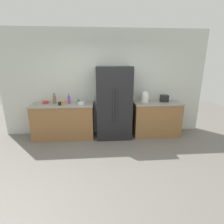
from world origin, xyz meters
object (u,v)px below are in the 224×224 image
Objects in this scene: rice_cooker at (144,97)px; cup_b at (60,104)px; cup_c at (64,102)px; toaster at (164,98)px; bottle_a at (54,99)px; bottle_b at (69,100)px; bowl_b at (81,103)px; cup_a at (79,101)px; refrigerator at (114,103)px; bowl_a at (46,102)px.

rice_cooker reaches higher than cup_b.
cup_c is (-2.14, -0.09, -0.09)m from rice_cooker.
rice_cooker is (-0.55, 0.02, 0.05)m from toaster.
rice_cooker reaches higher than toaster.
bottle_a is 0.38m from bottle_b.
bottle_a reaches higher than bowl_b.
rice_cooker is 2.39m from bottle_a.
toaster is 0.55m from rice_cooker.
cup_a is at bearing 26.06° from cup_b.
cup_c is (-0.37, -0.10, -0.00)m from cup_a.
refrigerator is 9.31× the size of toaster.
refrigerator reaches higher than cup_b.
bowl_b is (-0.85, -0.04, 0.02)m from refrigerator.
bowl_a is (-0.49, 0.10, -0.01)m from cup_c.
refrigerator is 22.37× the size of cup_b.
cup_c is at bearing 56.46° from cup_b.
bottle_a is at bearing 160.17° from cup_c.
refrigerator is at bearing 4.46° from cup_b.
toaster is 2.78m from cup_b.
toaster is 2.40× the size of cup_b.
refrigerator is 6.36× the size of rice_cooker.
bottle_b is at bearing 177.00° from refrigerator.
cup_b is at bearing -153.94° from cup_a.
refrigerator is at bearing -3.28° from bowl_a.
refrigerator is 0.86m from rice_cooker.
cup_b is 0.57× the size of bowl_a.
cup_a is at bearing 0.52° from bowl_a.
toaster reaches higher than cup_b.
refrigerator is at bearing -0.26° from cup_c.
rice_cooker is 2.63m from bowl_a.
bottle_b is 0.15m from cup_c.
rice_cooker is (0.84, 0.10, 0.13)m from refrigerator.
rice_cooker is at bearing -0.00° from bottle_a.
bowl_a reaches higher than bowl_b.
refrigerator reaches higher than rice_cooker.
refrigerator reaches higher than bottle_a.
rice_cooker reaches higher than bottle_a.
rice_cooker is 1.18× the size of bottle_b.
cup_a reaches higher than cup_c.
rice_cooker is 3.20× the size of cup_c.
toaster is at bearing -0.46° from bowl_a.
rice_cooker is 1.70m from bowl_b.
bottle_b is 0.27m from cup_b.
cup_c is 0.49m from bowl_a.
bottle_a is 2.82× the size of cup_a.
toaster is 1.38× the size of bowl_a.
bottle_b is at bearing 162.47° from bowl_b.
rice_cooker is 2.15m from cup_c.
bowl_a is (-0.62, 0.04, -0.07)m from bottle_b.
bottle_b is (-2.56, -0.02, 0.01)m from toaster.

